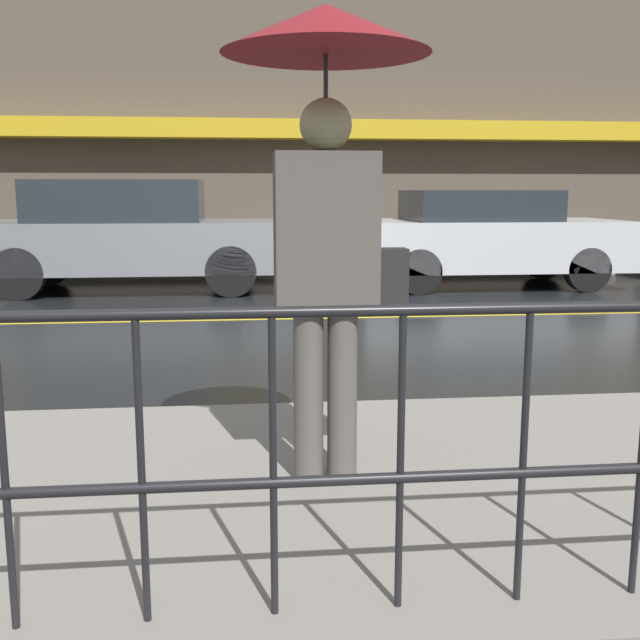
% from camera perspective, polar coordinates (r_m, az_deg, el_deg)
% --- Properties ---
extents(ground_plane, '(80.00, 80.00, 0.00)m').
position_cam_1_polar(ground_plane, '(8.68, -4.02, 0.09)').
color(ground_plane, black).
extents(sidewalk_near, '(28.00, 2.64, 0.13)m').
position_cam_1_polar(sidewalk_near, '(3.57, -0.95, -13.23)').
color(sidewalk_near, slate).
rests_on(sidewalk_near, ground_plane).
extents(sidewalk_far, '(28.00, 2.16, 0.13)m').
position_cam_1_polar(sidewalk_far, '(13.67, -4.78, 3.92)').
color(sidewalk_far, slate).
rests_on(sidewalk_far, ground_plane).
extents(lane_marking, '(25.20, 0.12, 0.01)m').
position_cam_1_polar(lane_marking, '(8.68, -4.03, 0.12)').
color(lane_marking, gold).
rests_on(lane_marking, ground_plane).
extents(building_storefront, '(28.00, 0.85, 6.62)m').
position_cam_1_polar(building_storefront, '(14.91, -5.07, 16.74)').
color(building_storefront, '#4C4238').
rests_on(building_storefront, ground_plane).
extents(railing_foreground, '(12.00, 0.04, 0.99)m').
position_cam_1_polar(railing_foreground, '(2.33, 1.35, -7.75)').
color(railing_foreground, black).
rests_on(railing_foreground, sidewalk_near).
extents(pedestrian, '(0.91, 0.91, 2.11)m').
position_cam_1_polar(pedestrian, '(3.35, 0.56, 13.85)').
color(pedestrian, '#4C4742').
rests_on(pedestrian, sidewalk_near).
extents(car_grey, '(4.62, 1.81, 1.62)m').
position_cam_1_polar(car_grey, '(11.39, -14.32, 6.30)').
color(car_grey, slate).
rests_on(car_grey, ground_plane).
extents(car_silver, '(4.06, 1.87, 1.47)m').
position_cam_1_polar(car_silver, '(11.88, 12.41, 6.20)').
color(car_silver, '#B2B5BA').
rests_on(car_silver, ground_plane).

